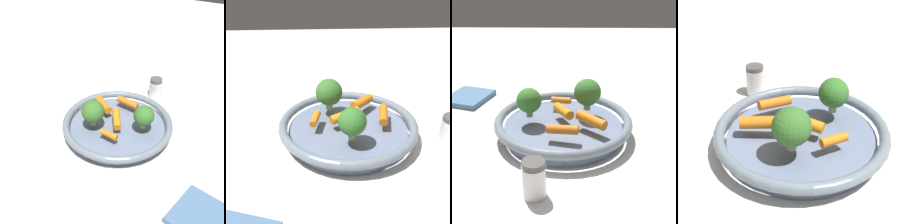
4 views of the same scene
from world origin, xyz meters
TOP-DOWN VIEW (x-y plane):
  - ground_plane at (0.00, 0.00)m, footprint 2.30×2.30m
  - serving_bowl at (0.00, 0.00)m, footprint 0.29×0.29m
  - baby_carrot_near_rim at (-0.08, -0.00)m, footprint 0.03×0.06m
  - baby_carrot_right at (0.07, 0.01)m, footprint 0.02×0.05m
  - baby_carrot_center at (-0.04, -0.06)m, footprint 0.06×0.06m
  - baby_carrot_back at (0.01, 0.00)m, footprint 0.07×0.05m
  - broccoli_floret_large at (-0.00, 0.07)m, footprint 0.05×0.05m
  - broccoli_floret_edge at (0.04, -0.05)m, footprint 0.06×0.06m
  - salt_shaker at (-0.20, 0.04)m, footprint 0.04×0.04m
  - dish_towel at (0.18, 0.26)m, footprint 0.14×0.13m

SIDE VIEW (x-z plane):
  - ground_plane at x=0.00m, z-range 0.00..0.00m
  - dish_towel at x=0.18m, z-range 0.00..0.01m
  - serving_bowl at x=0.00m, z-range 0.00..0.04m
  - salt_shaker at x=-0.20m, z-range 0.00..0.07m
  - baby_carrot_right at x=0.07m, z-range 0.04..0.06m
  - baby_carrot_near_rim at x=-0.08m, z-range 0.04..0.06m
  - baby_carrot_back at x=0.01m, z-range 0.04..0.07m
  - baby_carrot_center at x=-0.04m, z-range 0.04..0.07m
  - broccoli_floret_large at x=0.00m, z-range 0.05..0.11m
  - broccoli_floret_edge at x=0.04m, z-range 0.05..0.12m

